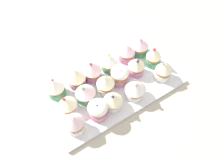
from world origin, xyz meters
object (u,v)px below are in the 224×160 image
at_px(cupcake_4, 76,77).
at_px(cupcake_12, 163,71).
at_px(baking_tray, 112,86).
at_px(cupcake_16, 74,123).
at_px(cupcake_0, 140,46).
at_px(cupcake_1, 127,52).
at_px(cupcake_3, 93,70).
at_px(cupcake_14, 113,100).
at_px(cupcake_9, 106,84).
at_px(cupcake_7, 137,66).
at_px(cupcake_10, 86,94).
at_px(cupcake_11, 68,105).
at_px(cupcake_6, 154,56).
at_px(cupcake_5, 55,87).
at_px(cupcake_15, 98,110).
at_px(cupcake_2, 109,62).
at_px(cupcake_13, 135,89).

height_order(cupcake_4, cupcake_12, cupcake_4).
xyz_separation_m(baking_tray, cupcake_16, (0.17, 0.07, 0.04)).
bearing_deg(cupcake_0, cupcake_1, -1.23).
bearing_deg(cupcake_3, cupcake_14, 88.52).
distance_m(cupcake_0, cupcake_3, 0.20).
height_order(cupcake_3, cupcake_9, same).
distance_m(cupcake_0, cupcake_1, 0.06).
bearing_deg(cupcake_7, cupcake_14, 25.83).
bearing_deg(cupcake_10, cupcake_14, 131.28).
distance_m(cupcake_11, cupcake_12, 0.33).
bearing_deg(cupcake_11, cupcake_7, -178.95).
height_order(baking_tray, cupcake_6, cupcake_6).
bearing_deg(cupcake_5, baking_tray, 158.19).
bearing_deg(cupcake_11, cupcake_12, 169.96).
xyz_separation_m(cupcake_0, cupcake_12, (0.00, 0.13, -0.00)).
xyz_separation_m(cupcake_12, cupcake_14, (0.20, 0.00, -0.00)).
bearing_deg(cupcake_7, cupcake_3, -24.56).
relative_size(cupcake_7, cupcake_15, 1.10).
bearing_deg(cupcake_1, cupcake_11, 15.76).
bearing_deg(cupcake_11, cupcake_2, -160.42).
distance_m(cupcake_5, cupcake_15, 0.16).
bearing_deg(cupcake_14, cupcake_10, -48.72).
bearing_deg(baking_tray, cupcake_13, 118.70).
height_order(cupcake_2, cupcake_6, cupcake_6).
relative_size(cupcake_6, cupcake_13, 1.12).
bearing_deg(cupcake_6, cupcake_10, 0.77).
distance_m(cupcake_7, cupcake_12, 0.09).
height_order(cupcake_0, cupcake_14, cupcake_0).
height_order(cupcake_5, cupcake_6, cupcake_6).
distance_m(baking_tray, cupcake_7, 0.11).
distance_m(cupcake_0, cupcake_11, 0.34).
xyz_separation_m(cupcake_0, cupcake_4, (0.26, 0.00, 0.00)).
bearing_deg(cupcake_6, cupcake_7, 1.81).
xyz_separation_m(cupcake_11, cupcake_16, (0.01, 0.07, 0.00)).
bearing_deg(cupcake_13, cupcake_3, -59.97).
height_order(cupcake_0, cupcake_13, cupcake_0).
xyz_separation_m(cupcake_0, cupcake_2, (0.14, 0.01, 0.00)).
relative_size(cupcake_10, cupcake_15, 1.02).
xyz_separation_m(cupcake_1, cupcake_3, (0.14, 0.01, 0.01)).
xyz_separation_m(cupcake_12, cupcake_15, (0.26, 0.01, -0.00)).
xyz_separation_m(cupcake_2, cupcake_14, (0.07, 0.13, -0.00)).
height_order(cupcake_1, cupcake_11, same).
distance_m(cupcake_0, cupcake_4, 0.26).
xyz_separation_m(cupcake_1, cupcake_16, (0.28, 0.14, 0.00)).
relative_size(cupcake_9, cupcake_13, 1.12).
height_order(cupcake_9, cupcake_15, cupcake_9).
bearing_deg(cupcake_11, cupcake_4, -132.67).
height_order(cupcake_7, cupcake_9, cupcake_9).
bearing_deg(cupcake_6, cupcake_4, -13.82).
bearing_deg(cupcake_14, cupcake_11, -27.09).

